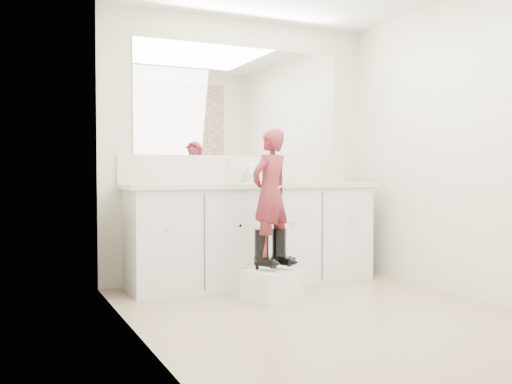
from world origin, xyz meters
name	(u,v)px	position (x,y,z in m)	size (l,w,h in m)	color
floor	(325,314)	(0.00, 0.00, 0.00)	(3.00, 3.00, 0.00)	#8F7B5D
wall_back	(240,149)	(0.00, 1.50, 1.20)	(2.60, 2.60, 0.00)	beige
wall_front	(503,125)	(0.00, -1.50, 1.20)	(2.60, 2.60, 0.00)	beige
wall_left	(138,136)	(-1.30, 0.00, 1.20)	(3.00, 3.00, 0.00)	beige
wall_right	(468,145)	(1.30, 0.00, 1.20)	(3.00, 3.00, 0.00)	beige
vanity_cabinet	(253,236)	(0.00, 1.23, 0.42)	(2.20, 0.55, 0.85)	silver
countertop	(253,186)	(0.00, 1.21, 0.87)	(2.28, 0.58, 0.04)	beige
backsplash	(241,169)	(0.00, 1.49, 1.02)	(2.28, 0.03, 0.25)	beige
mirror	(241,101)	(0.00, 1.49, 1.64)	(2.00, 0.02, 1.00)	white
dot_panel	(503,24)	(0.00, -1.49, 1.65)	(2.00, 0.01, 1.20)	#472819
faucet	(246,177)	(0.00, 1.38, 0.94)	(0.08, 0.08, 0.10)	silver
cup	(296,178)	(0.46, 1.28, 0.93)	(0.09, 0.09, 0.08)	beige
soap_bottle	(230,171)	(-0.24, 1.17, 1.00)	(0.10, 0.10, 0.21)	beige
step_stool	(271,285)	(-0.15, 0.54, 0.12)	(0.38, 0.31, 0.24)	white
boot_left	(262,250)	(-0.23, 0.56, 0.40)	(0.11, 0.21, 0.31)	black
boot_right	(279,249)	(-0.08, 0.56, 0.40)	(0.11, 0.21, 0.31)	black
toddler	(270,193)	(-0.15, 0.56, 0.83)	(0.36, 0.23, 0.98)	#B43742
toothbrush	(283,185)	(-0.08, 0.48, 0.89)	(0.01, 0.01, 0.14)	#EC5C9A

